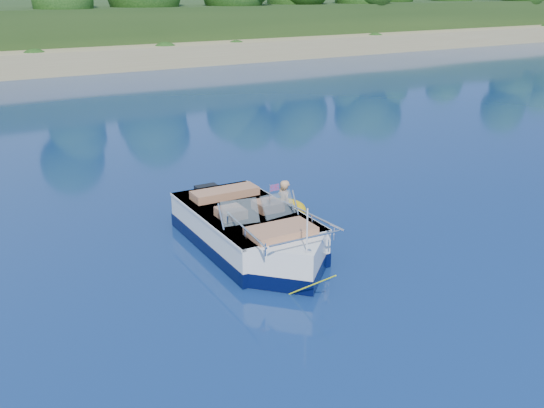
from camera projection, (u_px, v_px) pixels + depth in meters
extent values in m
plane|color=#0A1E48|center=(436.00, 314.00, 10.73)|extent=(160.00, 160.00, 0.00)
cube|color=#9A8659|center=(22.00, 64.00, 41.04)|extent=(170.00, 8.00, 2.00)
cylinder|color=black|center=(6.00, 19.00, 43.30)|extent=(0.44, 0.44, 3.60)
cylinder|color=black|center=(261.00, 20.00, 51.70)|extent=(0.44, 0.44, 2.60)
cylinder|color=black|center=(473.00, 10.00, 66.61)|extent=(0.44, 0.44, 3.00)
cube|color=white|center=(245.00, 232.00, 13.50)|extent=(2.15, 3.86, 1.05)
cube|color=white|center=(286.00, 262.00, 12.03)|extent=(2.00, 2.00, 1.05)
cube|color=black|center=(245.00, 238.00, 13.55)|extent=(2.18, 3.90, 0.30)
cube|color=black|center=(286.00, 269.00, 12.08)|extent=(2.04, 2.04, 0.30)
cube|color=tan|center=(239.00, 215.00, 13.65)|extent=(1.70, 2.71, 0.10)
cube|color=white|center=(244.00, 211.00, 13.33)|extent=(2.19, 3.86, 0.06)
cube|color=black|center=(207.00, 203.00, 15.19)|extent=(0.56, 0.37, 0.90)
cube|color=#8C9EA5|center=(240.00, 212.00, 12.45)|extent=(0.82, 0.40, 0.49)
cube|color=#8C9EA5|center=(278.00, 205.00, 12.87)|extent=(0.80, 0.34, 0.49)
cube|color=#B17551|center=(231.00, 217.00, 12.91)|extent=(0.57, 0.57, 0.40)
cube|color=#B17551|center=(268.00, 210.00, 13.32)|extent=(0.57, 0.57, 0.40)
cube|color=#B17551|center=(225.00, 197.00, 14.14)|extent=(1.58, 0.61, 0.38)
cube|color=#B17551|center=(281.00, 235.00, 12.01)|extent=(1.35, 0.80, 0.34)
cylinder|color=white|center=(307.00, 230.00, 11.08)|extent=(0.03, 0.03, 0.85)
cube|color=red|center=(274.00, 188.00, 12.69)|extent=(0.22, 0.02, 0.14)
cube|color=silver|center=(308.00, 251.00, 11.17)|extent=(0.10, 0.06, 0.05)
cylinder|color=#DCEE19|center=(311.00, 285.00, 10.99)|extent=(0.35, 1.04, 0.77)
torus|color=#F8BE04|center=(282.00, 210.00, 15.44)|extent=(1.56, 1.56, 0.33)
torus|color=red|center=(282.00, 210.00, 15.43)|extent=(1.28, 1.28, 0.11)
imported|color=tan|center=(283.00, 214.00, 15.41)|extent=(0.34, 0.72, 1.41)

